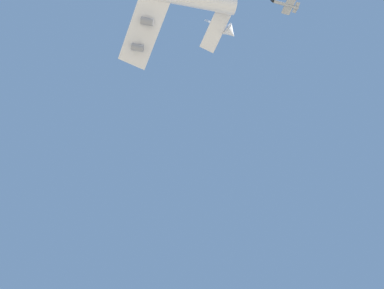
{
  "coord_description": "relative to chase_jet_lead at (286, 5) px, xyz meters",
  "views": [
    {
      "loc": [
        15.98,
        90.72,
        1.59
      ],
      "look_at": [
        15.84,
        31.91,
        65.14
      ],
      "focal_mm": 24.94,
      "sensor_mm": 36.0,
      "label": 1
    }
  ],
  "objects": [
    {
      "name": "chase_jet_lead",
      "position": [
        0.0,
        0.0,
        0.0
      ],
      "size": [
        15.32,
        8.82,
        4.0
      ],
      "rotation": [
        0.0,
        0.0,
        0.24
      ],
      "color": "#999EA3"
    }
  ]
}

